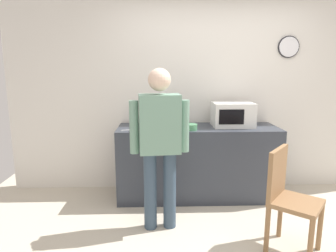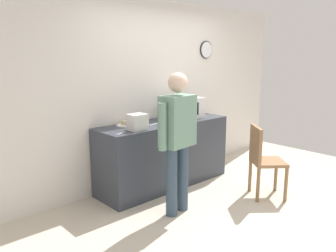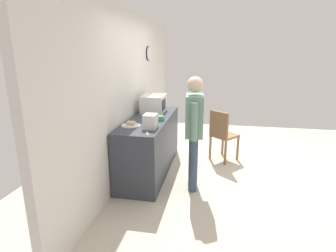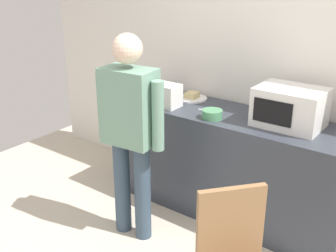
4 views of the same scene
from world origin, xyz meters
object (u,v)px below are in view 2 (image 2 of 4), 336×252
at_px(toaster, 137,122).
at_px(person_standing, 178,134).
at_px(microwave, 185,108).
at_px(salad_bowl, 167,122).
at_px(spoon_utensil, 121,133).
at_px(wooden_chair, 263,158).
at_px(sandwich_plate, 127,124).
at_px(fork_utensil, 154,124).

distance_m(toaster, person_standing, 0.62).
height_order(microwave, salad_bowl, microwave).
relative_size(salad_bowl, spoon_utensil, 0.98).
height_order(microwave, person_standing, person_standing).
distance_m(salad_bowl, toaster, 0.48).
bearing_deg(wooden_chair, spoon_utensil, 146.63).
xyz_separation_m(toaster, person_standing, (0.11, -0.60, -0.06)).
relative_size(sandwich_plate, person_standing, 0.17).
height_order(sandwich_plate, salad_bowl, salad_bowl).
xyz_separation_m(microwave, toaster, (-1.03, -0.19, -0.05)).
bearing_deg(fork_utensil, toaster, -162.62).
bearing_deg(toaster, sandwich_plate, 79.03).
xyz_separation_m(salad_bowl, wooden_chair, (0.77, -1.00, -0.43)).
relative_size(sandwich_plate, spoon_utensil, 1.64).
distance_m(microwave, fork_utensil, 0.69).
bearing_deg(salad_bowl, fork_utensil, 132.26).
bearing_deg(toaster, microwave, 10.72).
relative_size(microwave, toaster, 2.27).
xyz_separation_m(salad_bowl, fork_utensil, (-0.12, 0.13, -0.03)).
bearing_deg(person_standing, wooden_chair, -19.98).
distance_m(salad_bowl, wooden_chair, 1.33).
height_order(person_standing, wooden_chair, person_standing).
relative_size(salad_bowl, toaster, 0.76).
distance_m(sandwich_plate, toaster, 0.32).
bearing_deg(spoon_utensil, salad_bowl, 0.23).
xyz_separation_m(fork_utensil, spoon_utensil, (-0.62, -0.13, 0.00)).
bearing_deg(fork_utensil, sandwich_plate, 146.09).
height_order(microwave, sandwich_plate, microwave).
relative_size(person_standing, wooden_chair, 1.75).
bearing_deg(salad_bowl, microwave, 21.04).
relative_size(microwave, spoon_utensil, 2.94).
height_order(toaster, wooden_chair, toaster).
bearing_deg(person_standing, salad_bowl, 57.95).
bearing_deg(fork_utensil, wooden_chair, -51.70).
xyz_separation_m(spoon_utensil, wooden_chair, (1.51, -1.00, -0.40)).
bearing_deg(spoon_utensil, person_standing, -57.34).
bearing_deg(sandwich_plate, fork_utensil, -33.91).
distance_m(sandwich_plate, fork_utensil, 0.35).
relative_size(fork_utensil, person_standing, 0.10).
bearing_deg(sandwich_plate, person_standing, -87.10).
distance_m(toaster, spoon_utensil, 0.28).
relative_size(sandwich_plate, salad_bowl, 1.67).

